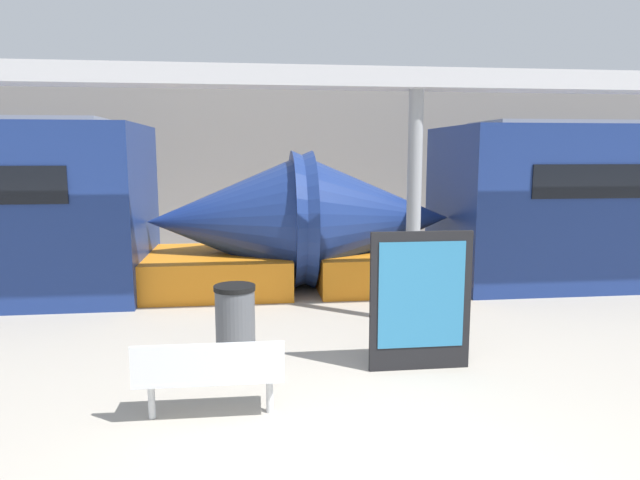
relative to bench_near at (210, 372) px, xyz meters
The scene contains 6 objects.
station_wall 11.33m from the bench_near, 83.07° to the left, with size 56.00×0.20×5.00m, color gray.
bench_near is the anchor object (origin of this frame).
trash_bin 1.52m from the bench_near, 82.03° to the left, with size 0.51×0.51×0.99m.
poster_board 2.65m from the bench_near, 22.95° to the left, with size 1.23×0.07×1.68m.
support_column_near 4.29m from the bench_near, 45.66° to the left, with size 0.22×0.22×3.51m, color gray.
canopy_beam 5.18m from the bench_near, 45.66° to the left, with size 28.00×0.60×0.28m, color #B7B7BC.
Camera 1 is at (-0.92, -3.87, 2.59)m, focal length 32.00 mm.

